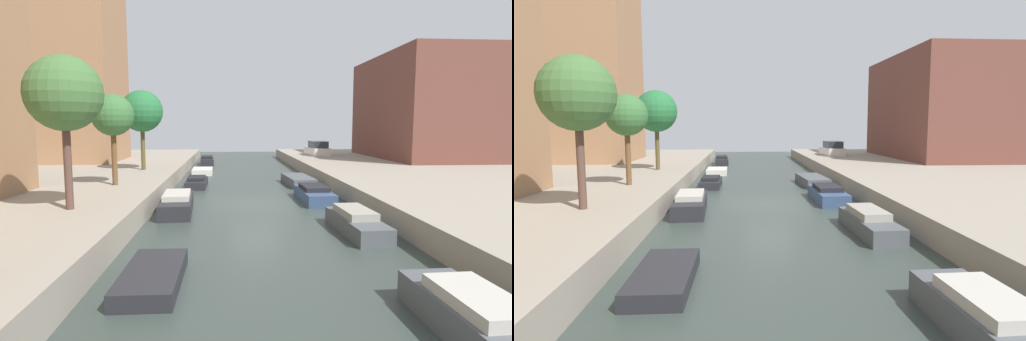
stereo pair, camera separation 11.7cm
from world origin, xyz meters
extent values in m
plane|color=#333D38|center=(0.00, 0.00, 0.00)|extent=(84.00, 84.00, 0.00)
cube|color=brown|center=(18.00, 17.29, 5.85)|extent=(10.00, 15.43, 9.71)
cylinder|color=#51382F|center=(-7.40, -5.61, 2.67)|extent=(0.29, 0.29, 3.35)
sphere|color=#3E6634|center=(-7.40, -5.61, 5.32)|extent=(2.79, 2.79, 2.79)
cylinder|color=brown|center=(-7.40, 0.65, 2.46)|extent=(0.28, 0.28, 2.92)
sphere|color=#366734|center=(-7.40, 0.65, 4.68)|extent=(2.18, 2.18, 2.18)
cylinder|color=brown|center=(-7.40, 8.05, 2.56)|extent=(0.29, 0.29, 3.11)
sphere|color=#246735|center=(-7.40, 8.05, 5.13)|extent=(2.92, 2.92, 2.92)
cube|color=beige|center=(8.04, 21.02, 1.40)|extent=(1.92, 4.76, 0.81)
cube|color=#1E2328|center=(8.04, 20.67, 2.15)|extent=(1.64, 2.64, 0.68)
cube|color=#232328|center=(-3.43, -10.72, 0.22)|extent=(1.49, 3.40, 0.44)
cube|color=#232328|center=(-3.89, -1.70, 0.34)|extent=(1.67, 4.55, 0.69)
cube|color=#B2ADA3|center=(-3.89, -1.62, 0.81)|extent=(1.35, 2.53, 0.24)
cube|color=#232328|center=(-3.53, 6.29, 0.25)|extent=(1.34, 3.61, 0.50)
cube|color=black|center=(-3.53, 6.11, 0.61)|extent=(1.13, 1.99, 0.22)
cube|color=beige|center=(-3.56, 13.40, 0.24)|extent=(1.73, 3.06, 0.49)
cube|color=#232328|center=(-3.58, 21.81, 0.35)|extent=(1.53, 4.33, 0.70)
cube|color=black|center=(-3.58, 21.53, 0.82)|extent=(1.24, 2.40, 0.25)
cube|color=#4C5156|center=(3.37, -13.91, 0.34)|extent=(1.46, 4.03, 0.69)
cube|color=#B2ADA3|center=(3.37, -13.94, 0.82)|extent=(1.21, 2.23, 0.26)
cube|color=#4C5156|center=(3.52, -6.09, 0.32)|extent=(1.46, 4.24, 0.63)
cube|color=gray|center=(3.52, -5.85, 0.78)|extent=(1.18, 2.35, 0.29)
cube|color=#33476B|center=(3.29, 0.56, 0.31)|extent=(1.59, 4.14, 0.63)
cube|color=black|center=(3.29, 0.69, 0.74)|extent=(1.32, 2.28, 0.23)
cube|color=#4C5156|center=(3.49, 6.66, 0.30)|extent=(1.92, 4.29, 0.61)
camera|label=1|loc=(-1.46, -21.10, 4.17)|focal=28.42mm
camera|label=2|loc=(-1.35, -21.11, 4.17)|focal=28.42mm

